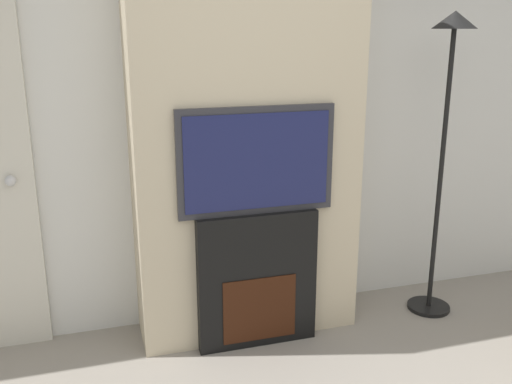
{
  "coord_description": "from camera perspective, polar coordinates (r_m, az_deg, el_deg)",
  "views": [
    {
      "loc": [
        -0.87,
        -1.27,
        1.79
      ],
      "look_at": [
        0.0,
        1.6,
        0.92
      ],
      "focal_mm": 40.0,
      "sensor_mm": 36.0,
      "label": 1
    }
  ],
  "objects": [
    {
      "name": "floor_lamp",
      "position": [
        3.61,
        18.59,
        8.41
      ],
      "size": [
        0.27,
        0.27,
        1.88
      ],
      "color": "black",
      "rests_on": "ground_plane"
    },
    {
      "name": "wall_back",
      "position": [
        3.45,
        -2.1,
        8.85
      ],
      "size": [
        6.0,
        0.06,
        2.7
      ],
      "color": "silver",
      "rests_on": "ground_plane"
    },
    {
      "name": "television",
      "position": [
        3.08,
        0.02,
        3.16
      ],
      "size": [
        0.87,
        0.07,
        0.59
      ],
      "color": "#2D2D33",
      "rests_on": "fireplace"
    },
    {
      "name": "chimney_breast",
      "position": [
        3.23,
        -1.04,
        8.35
      ],
      "size": [
        1.29,
        0.4,
        2.7
      ],
      "color": "beige",
      "rests_on": "ground_plane"
    },
    {
      "name": "fireplace",
      "position": [
        3.31,
        0.01,
        -8.69
      ],
      "size": [
        0.69,
        0.15,
        0.8
      ],
      "color": "black",
      "rests_on": "ground_plane"
    }
  ]
}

